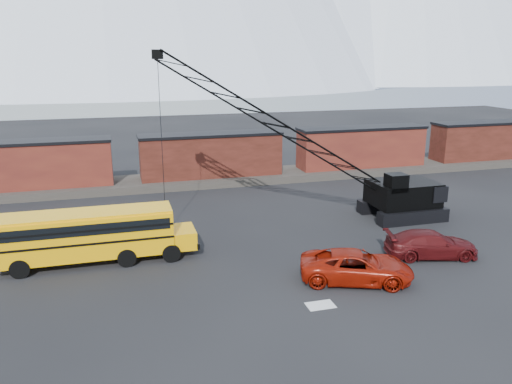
{
  "coord_description": "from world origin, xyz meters",
  "views": [
    {
      "loc": [
        -8.7,
        -24.74,
        12.04
      ],
      "look_at": [
        0.24,
        6.92,
        3.0
      ],
      "focal_mm": 35.0,
      "sensor_mm": 36.0,
      "label": 1
    }
  ],
  "objects_px": {
    "maroon_suv": "(431,244)",
    "crawler_crane": "(294,135)",
    "school_bus": "(93,234)",
    "red_pickup": "(356,266)"
  },
  "relations": [
    {
      "from": "maroon_suv",
      "to": "crawler_crane",
      "type": "bearing_deg",
      "value": 50.84
    },
    {
      "from": "maroon_suv",
      "to": "school_bus",
      "type": "bearing_deg",
      "value": 90.55
    },
    {
      "from": "red_pickup",
      "to": "crawler_crane",
      "type": "height_order",
      "value": "crawler_crane"
    },
    {
      "from": "maroon_suv",
      "to": "red_pickup",
      "type": "bearing_deg",
      "value": 121.15
    },
    {
      "from": "red_pickup",
      "to": "maroon_suv",
      "type": "xyz_separation_m",
      "value": [
        6.02,
        1.89,
        -0.04
      ]
    },
    {
      "from": "school_bus",
      "to": "maroon_suv",
      "type": "relative_size",
      "value": 2.08
    },
    {
      "from": "red_pickup",
      "to": "crawler_crane",
      "type": "xyz_separation_m",
      "value": [
        -0.11,
        9.99,
        5.74
      ]
    },
    {
      "from": "maroon_suv",
      "to": "crawler_crane",
      "type": "distance_m",
      "value": 11.69
    },
    {
      "from": "school_bus",
      "to": "crawler_crane",
      "type": "xyz_separation_m",
      "value": [
        13.84,
        3.42,
        4.8
      ]
    },
    {
      "from": "school_bus",
      "to": "crawler_crane",
      "type": "bearing_deg",
      "value": 13.89
    }
  ]
}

